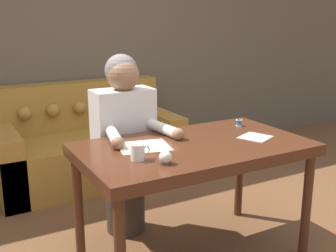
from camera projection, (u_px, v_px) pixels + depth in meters
wall_back at (93, 39)px, 4.29m from camera, size 8.00×0.06×2.60m
dining_table at (194, 156)px, 2.59m from camera, size 1.41×0.80×0.78m
couch at (86, 147)px, 4.05m from camera, size 1.69×0.89×0.91m
person at (124, 143)px, 2.95m from camera, size 0.49×0.61×1.29m
pattern_paper_main at (144, 147)px, 2.51m from camera, size 0.34×0.30×0.00m
pattern_paper_offcut at (255, 137)px, 2.71m from camera, size 0.23×0.23×0.00m
scissors at (143, 149)px, 2.47m from camera, size 0.18×0.17×0.01m
mug at (138, 152)px, 2.27m from camera, size 0.11×0.08×0.09m
thread_spool at (239, 123)px, 2.98m from camera, size 0.04×0.04×0.05m
pin_cushion at (165, 158)px, 2.22m from camera, size 0.07×0.07×0.07m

